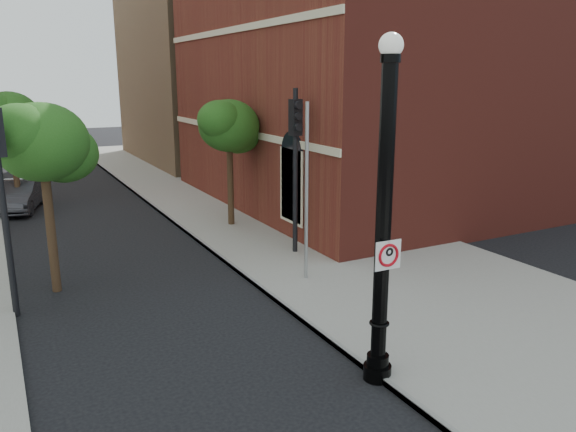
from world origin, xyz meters
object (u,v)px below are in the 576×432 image
lamppost (383,231)px  no_parking_sign (388,255)px  parked_car (20,196)px  traffic_signal_right (296,145)px

lamppost → no_parking_sign: 0.43m
lamppost → no_parking_sign: (0.01, -0.17, -0.40)m
parked_car → no_parking_sign: bearing=-59.5°
lamppost → parked_car: (-5.27, 18.70, -2.30)m
lamppost → no_parking_sign: size_ratio=11.70×
no_parking_sign → traffic_signal_right: 8.14m
traffic_signal_right → no_parking_sign: bearing=-111.1°
no_parking_sign → parked_car: no_parking_sign is taller
no_parking_sign → traffic_signal_right: size_ratio=0.10×
no_parking_sign → lamppost: bearing=93.6°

